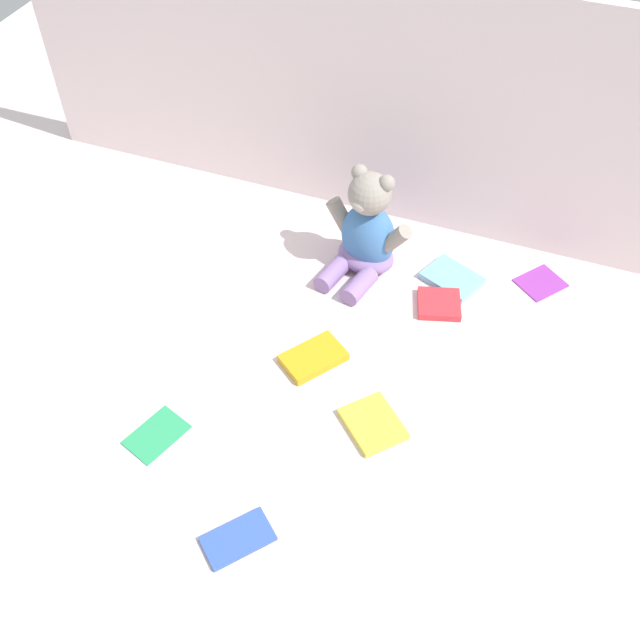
# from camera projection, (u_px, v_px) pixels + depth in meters

# --- Properties ---
(ground_plane) EXTENTS (3.20, 3.20, 0.00)m
(ground_plane) POSITION_uv_depth(u_px,v_px,m) (334.00, 319.00, 1.66)
(ground_plane) COLOR silver
(backdrop_drape) EXTENTS (1.90, 0.03, 0.61)m
(backdrop_drape) POSITION_uv_depth(u_px,v_px,m) (396.00, 107.00, 1.68)
(backdrop_drape) COLOR silver
(backdrop_drape) RESTS_ON ground_plane
(teddy_bear) EXTENTS (0.23, 0.22, 0.27)m
(teddy_bear) POSITION_uv_depth(u_px,v_px,m) (366.00, 234.00, 1.70)
(teddy_bear) COLOR #3F72B2
(teddy_bear) RESTS_ON ground_plane
(book_case_0) EXTENTS (0.11, 0.14, 0.01)m
(book_case_0) POSITION_uv_depth(u_px,v_px,m) (156.00, 434.00, 1.44)
(book_case_0) COLOR #2B9B5E
(book_case_0) RESTS_ON ground_plane
(book_case_1) EXTENTS (0.15, 0.15, 0.01)m
(book_case_1) POSITION_uv_depth(u_px,v_px,m) (373.00, 424.00, 1.46)
(book_case_1) COLOR yellow
(book_case_1) RESTS_ON ground_plane
(book_case_2) EXTENTS (0.13, 0.14, 0.01)m
(book_case_2) POSITION_uv_depth(u_px,v_px,m) (238.00, 539.00, 1.30)
(book_case_2) COLOR #3254A8
(book_case_2) RESTS_ON ground_plane
(book_case_3) EXTENTS (0.14, 0.15, 0.02)m
(book_case_3) POSITION_uv_depth(u_px,v_px,m) (313.00, 357.00, 1.57)
(book_case_3) COLOR gold
(book_case_3) RESTS_ON ground_plane
(book_case_4) EXTENTS (0.15, 0.14, 0.02)m
(book_case_4) POSITION_uv_depth(u_px,v_px,m) (452.00, 278.00, 1.73)
(book_case_4) COLOR #74AED0
(book_case_4) RESTS_ON ground_plane
(book_case_5) EXTENTS (0.12, 0.11, 0.02)m
(book_case_5) POSITION_uv_depth(u_px,v_px,m) (439.00, 304.00, 1.67)
(book_case_5) COLOR red
(book_case_5) RESTS_ON ground_plane
(book_case_6) EXTENTS (0.13, 0.13, 0.01)m
(book_case_6) POSITION_uv_depth(u_px,v_px,m) (541.00, 282.00, 1.73)
(book_case_6) COLOR purple
(book_case_6) RESTS_ON ground_plane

